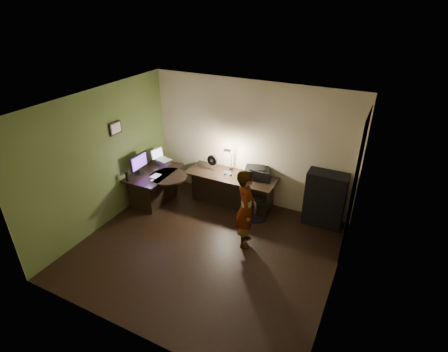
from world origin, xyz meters
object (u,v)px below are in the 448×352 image
at_px(person, 246,209).
at_px(desk_left, 155,187).
at_px(desk_right, 231,190).
at_px(cabinet, 325,199).
at_px(monitor, 139,167).
at_px(office_chair, 256,197).

bearing_deg(person, desk_left, 56.93).
xyz_separation_m(desk_right, cabinet, (1.97, 0.18, 0.21)).
relative_size(desk_right, cabinet, 1.71).
xyz_separation_m(desk_left, cabinet, (3.54, 0.80, 0.21)).
xyz_separation_m(desk_left, person, (2.39, -0.46, 0.39)).
distance_m(cabinet, monitor, 3.91).
bearing_deg(office_chair, person, -78.86).
xyz_separation_m(monitor, person, (2.61, -0.27, -0.13)).
bearing_deg(monitor, person, -5.81).
bearing_deg(monitor, desk_left, 40.52).
height_order(cabinet, office_chair, cabinet).
height_order(monitor, person, person).
distance_m(monitor, person, 2.63).
height_order(office_chair, person, person).
relative_size(cabinet, office_chair, 1.20).
distance_m(cabinet, person, 1.72).
bearing_deg(desk_right, desk_left, -159.04).
xyz_separation_m(desk_right, person, (0.81, -1.08, 0.39)).
xyz_separation_m(desk_left, monitor, (-0.23, -0.19, 0.52)).
bearing_deg(cabinet, desk_right, -175.19).
bearing_deg(monitor, cabinet, 14.85).
relative_size(desk_left, monitor, 2.50).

